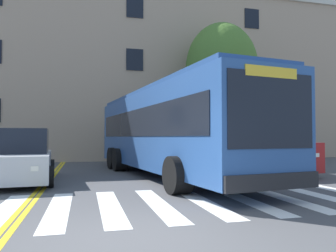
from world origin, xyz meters
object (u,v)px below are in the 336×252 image
(car_silver_near_lane, at_px, (22,158))
(traffic_light_near_corner, at_px, (268,98))
(street_tree_curbside_large, at_px, (222,69))
(car_red_far_lane, at_px, (264,148))
(city_bus, at_px, (167,130))

(car_silver_near_lane, bearing_deg, traffic_light_near_corner, 15.42)
(traffic_light_near_corner, relative_size, street_tree_curbside_large, 0.61)
(traffic_light_near_corner, bearing_deg, car_red_far_lane, -124.59)
(city_bus, xyz_separation_m, car_red_far_lane, (4.22, 0.03, -0.73))
(car_red_far_lane, distance_m, street_tree_curbside_large, 7.98)
(city_bus, relative_size, car_red_far_lane, 2.60)
(car_silver_near_lane, xyz_separation_m, street_tree_curbside_large, (10.33, 6.85, 4.94))
(car_silver_near_lane, distance_m, traffic_light_near_corner, 11.98)
(car_red_far_lane, height_order, traffic_light_near_corner, traffic_light_near_corner)
(city_bus, xyz_separation_m, street_tree_curbside_large, (5.14, 6.43, 3.95))
(street_tree_curbside_large, bearing_deg, car_silver_near_lane, -146.47)
(street_tree_curbside_large, bearing_deg, traffic_light_near_corner, -76.44)
(car_silver_near_lane, height_order, street_tree_curbside_large, street_tree_curbside_large)
(car_silver_near_lane, bearing_deg, car_red_far_lane, 2.71)
(city_bus, distance_m, traffic_light_near_corner, 6.85)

